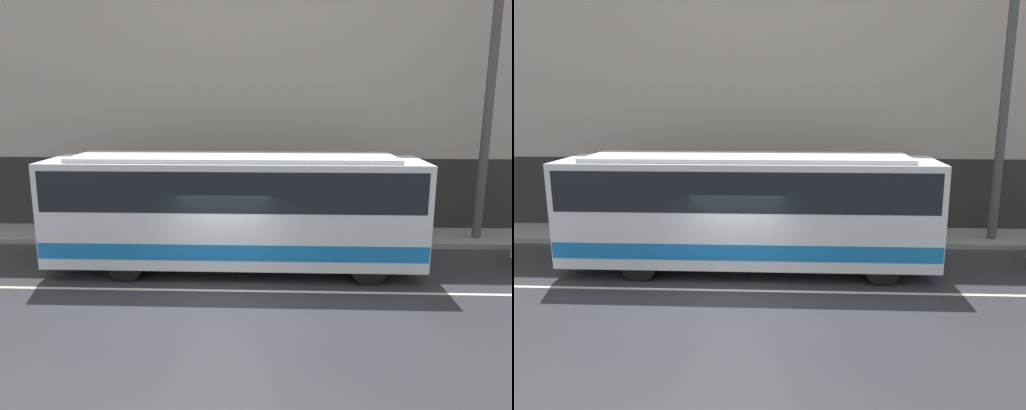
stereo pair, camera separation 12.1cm
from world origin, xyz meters
TOP-DOWN VIEW (x-y plane):
  - ground_plane at (0.00, 0.00)m, footprint 60.00×60.00m
  - sidewalk at (0.00, 5.11)m, footprint 60.00×2.22m
  - building_facade at (0.00, 6.36)m, footprint 60.00×0.35m
  - lane_stripe at (0.00, 0.00)m, footprint 54.00×0.14m
  - transit_bus at (0.19, 1.72)m, footprint 10.77×2.50m
  - utility_pole_near at (8.50, 4.84)m, footprint 0.30×0.30m

SIDE VIEW (x-z plane):
  - ground_plane at x=0.00m, z-range 0.00..0.00m
  - lane_stripe at x=0.00m, z-range 0.00..0.01m
  - sidewalk at x=0.00m, z-range 0.00..0.17m
  - transit_bus at x=0.19m, z-range 0.22..3.64m
  - utility_pole_near at x=8.50m, z-range 0.17..9.08m
  - building_facade at x=0.00m, z-range -0.20..11.32m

